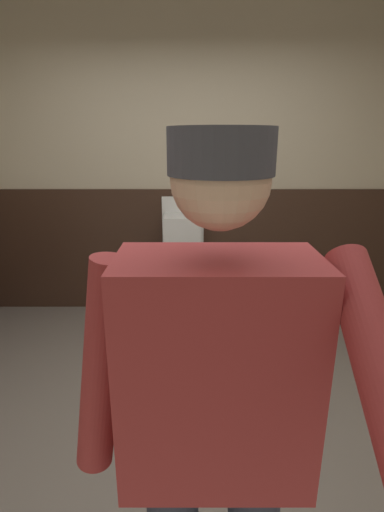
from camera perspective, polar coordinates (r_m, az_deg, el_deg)
ground_plane at (r=2.44m, az=-1.56°, el=-26.67°), size 4.75×4.30×0.04m
wall_back at (r=3.67m, az=-0.90°, el=13.33°), size 4.75×0.12×2.83m
wainscot_band_back at (r=3.74m, az=-0.86°, el=0.84°), size 4.15×0.03×1.21m
urinal_solo at (r=3.56m, az=-1.31°, el=2.79°), size 0.40×0.34×1.24m
person at (r=1.02m, az=3.64°, el=-24.40°), size 0.67×0.60×1.70m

